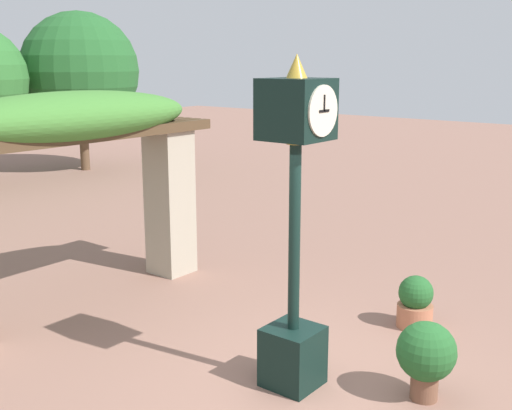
% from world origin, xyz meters
% --- Properties ---
extents(ground_plane, '(60.00, 60.00, 0.00)m').
position_xyz_m(ground_plane, '(0.00, 0.00, 0.00)').
color(ground_plane, '#8E6656').
extents(pedestal_clock, '(0.60, 0.65, 3.47)m').
position_xyz_m(pedestal_clock, '(-0.07, 0.27, 1.76)').
color(pedestal_clock, black).
rests_on(pedestal_clock, ground).
extents(pergola, '(4.73, 1.19, 3.00)m').
position_xyz_m(pergola, '(0.00, 3.98, 2.18)').
color(pergola, '#A89E89').
rests_on(pergola, ground).
extents(potted_plant_near_left, '(0.61, 0.61, 0.83)m').
position_xyz_m(potted_plant_near_left, '(0.52, -0.97, 0.49)').
color(potted_plant_near_left, brown).
rests_on(potted_plant_near_left, ground).
extents(potted_plant_near_right, '(0.46, 0.46, 0.69)m').
position_xyz_m(potted_plant_near_right, '(2.17, -0.10, 0.33)').
color(potted_plant_near_right, '#B26B4C').
rests_on(potted_plant_near_right, ground).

